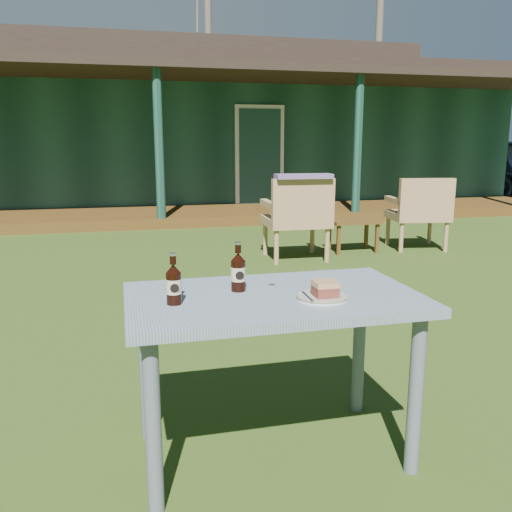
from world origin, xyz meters
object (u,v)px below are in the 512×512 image
object	(u,v)px
side_table	(353,224)
armchair_left	(298,214)
cafe_table	(273,318)
armchair_right	(420,209)
cake_slice	(325,288)
plate	(322,297)
cola_bottle_far	(174,284)
cola_bottle_near	(238,272)

from	to	relation	value
side_table	armchair_left	bearing A→B (deg)	-160.13
cafe_table	armchair_right	distance (m)	4.96
cake_slice	armchair_left	world-z (taller)	armchair_left
plate	armchair_right	distance (m)	4.95
cola_bottle_far	armchair_right	bearing A→B (deg)	49.31
plate	armchair_left	distance (m)	4.00
cake_slice	armchair_right	size ratio (longest dim) A/B	0.10
cola_bottle_near	cola_bottle_far	size ratio (longest dim) A/B	1.04
plate	cafe_table	bearing A→B (deg)	147.95
cola_bottle_near	armchair_right	world-z (taller)	cola_bottle_near
cake_slice	side_table	bearing A→B (deg)	64.50
cake_slice	cola_bottle_near	bearing A→B (deg)	145.93
armchair_right	cola_bottle_far	bearing A→B (deg)	-130.69
side_table	armchair_right	bearing A→B (deg)	-4.65
cola_bottle_near	armchair_left	size ratio (longest dim) A/B	0.22
cafe_table	cola_bottle_near	size ratio (longest dim) A/B	5.74
cola_bottle_near	plate	bearing A→B (deg)	-33.27
armchair_left	cake_slice	bearing A→B (deg)	-106.80
plate	side_table	size ratio (longest dim) A/B	0.34
cake_slice	cola_bottle_near	distance (m)	0.37
cafe_table	side_table	xyz separation A→B (m)	(2.15, 4.01, -0.28)
armchair_right	side_table	xyz separation A→B (m)	(-0.86, 0.07, -0.17)
cola_bottle_far	plate	bearing A→B (deg)	-7.03
cake_slice	armchair_left	distance (m)	4.01
cafe_table	armchair_left	xyz separation A→B (m)	(1.34, 3.72, -0.09)
armchair_left	cola_bottle_near	bearing A→B (deg)	-112.02
armchair_left	armchair_right	size ratio (longest dim) A/B	1.04
side_table	cola_bottle_far	bearing A→B (deg)	-122.32
cafe_table	side_table	world-z (taller)	cafe_table
cola_bottle_near	armchair_right	bearing A→B (deg)	50.82
cafe_table	cola_bottle_far	world-z (taller)	cola_bottle_far
cola_bottle_near	cola_bottle_far	xyz separation A→B (m)	(-0.28, -0.13, -0.00)
cola_bottle_near	armchair_right	xyz separation A→B (m)	(3.14, 3.85, -0.30)
cake_slice	armchair_right	xyz separation A→B (m)	(2.83, 4.06, -0.26)
armchair_left	plate	bearing A→B (deg)	-106.97
cake_slice	armchair_left	bearing A→B (deg)	73.20
cake_slice	cola_bottle_far	world-z (taller)	cola_bottle_far
plate	armchair_left	xyz separation A→B (m)	(1.17, 3.82, -0.20)
armchair_right	cola_bottle_near	bearing A→B (deg)	-129.18
cola_bottle_far	side_table	distance (m)	4.81
plate	side_table	bearing A→B (deg)	64.33
armchair_right	cafe_table	bearing A→B (deg)	-127.36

